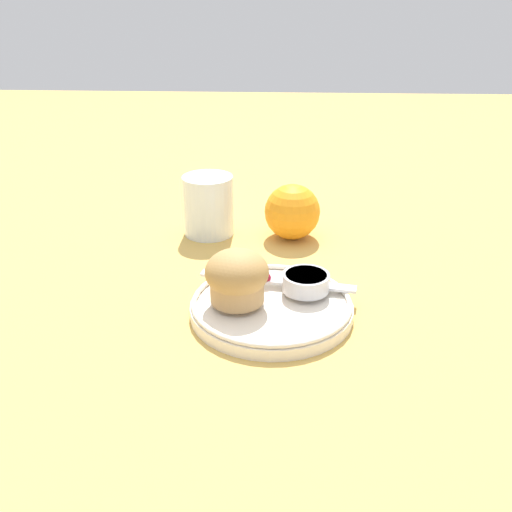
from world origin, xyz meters
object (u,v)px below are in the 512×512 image
object	(u,v)px
muffin	(237,277)
juice_glass	(208,205)
butter_knife	(277,281)
orange_fruit	(292,212)

from	to	relation	value
muffin	juice_glass	size ratio (longest dim) A/B	0.80
butter_knife	juice_glass	size ratio (longest dim) A/B	2.10
juice_glass	muffin	bearing A→B (deg)	-75.29
butter_knife	orange_fruit	bearing A→B (deg)	94.35
orange_fruit	juice_glass	distance (m)	0.13
butter_knife	juice_glass	world-z (taller)	juice_glass
muffin	orange_fruit	bearing A→B (deg)	74.30
orange_fruit	muffin	bearing A→B (deg)	-105.70
orange_fruit	juice_glass	world-z (taller)	juice_glass
orange_fruit	juice_glass	size ratio (longest dim) A/B	0.91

